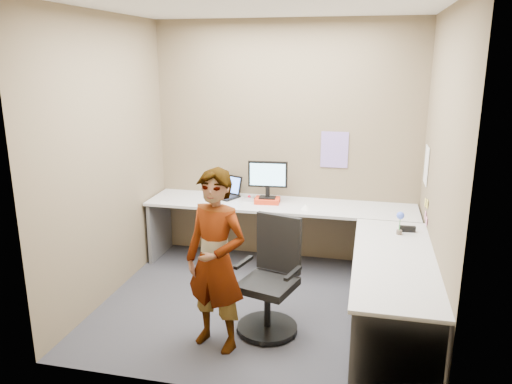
% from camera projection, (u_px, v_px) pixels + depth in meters
% --- Properties ---
extents(ground, '(3.00, 3.00, 0.00)m').
position_uv_depth(ground, '(261.00, 305.00, 4.77)').
color(ground, '#29292F').
rests_on(ground, ground).
extents(wall_back, '(3.00, 0.00, 3.00)m').
position_uv_depth(wall_back, '(286.00, 143.00, 5.63)').
color(wall_back, brown).
rests_on(wall_back, ground).
extents(wall_right, '(0.00, 2.70, 2.70)m').
position_uv_depth(wall_right, '(440.00, 176.00, 4.09)').
color(wall_right, brown).
rests_on(wall_right, ground).
extents(wall_left, '(0.00, 2.70, 2.70)m').
position_uv_depth(wall_left, '(107.00, 160.00, 4.74)').
color(wall_left, brown).
rests_on(wall_left, ground).
extents(ceiling, '(3.00, 3.00, 0.00)m').
position_uv_depth(ceiling, '(262.00, 5.00, 4.06)').
color(ceiling, white).
rests_on(ceiling, wall_back).
extents(desk, '(2.98, 2.58, 0.73)m').
position_uv_depth(desk, '(313.00, 237.00, 4.88)').
color(desk, '#AFAFAF').
rests_on(desk, ground).
extents(paper_ream, '(0.29, 0.22, 0.05)m').
position_uv_depth(paper_ream, '(267.00, 200.00, 5.52)').
color(paper_ream, red).
rests_on(paper_ream, desk).
extents(monitor, '(0.43, 0.14, 0.41)m').
position_uv_depth(monitor, '(268.00, 176.00, 5.46)').
color(monitor, black).
rests_on(monitor, paper_ream).
extents(laptop, '(0.42, 0.39, 0.24)m').
position_uv_depth(laptop, '(226.00, 191.00, 5.77)').
color(laptop, black).
rests_on(laptop, desk).
extents(trackball_mouse, '(0.12, 0.08, 0.07)m').
position_uv_depth(trackball_mouse, '(249.00, 199.00, 5.59)').
color(trackball_mouse, '#B7B7BC').
rests_on(trackball_mouse, desk).
extents(origami, '(0.10, 0.10, 0.06)m').
position_uv_depth(origami, '(305.00, 207.00, 5.28)').
color(origami, white).
rests_on(origami, desk).
extents(stapler, '(0.15, 0.04, 0.05)m').
position_uv_depth(stapler, '(407.00, 229.00, 4.61)').
color(stapler, black).
rests_on(stapler, desk).
extents(flower, '(0.07, 0.07, 0.22)m').
position_uv_depth(flower, '(400.00, 219.00, 4.51)').
color(flower, brown).
rests_on(flower, desk).
extents(calendar_purple, '(0.30, 0.01, 0.40)m').
position_uv_depth(calendar_purple, '(334.00, 150.00, 5.52)').
color(calendar_purple, '#846BB7').
rests_on(calendar_purple, wall_back).
extents(calendar_white, '(0.01, 0.28, 0.38)m').
position_uv_depth(calendar_white, '(426.00, 165.00, 4.96)').
color(calendar_white, white).
rests_on(calendar_white, wall_right).
extents(sticky_note_a, '(0.01, 0.07, 0.07)m').
position_uv_depth(sticky_note_a, '(427.00, 204.00, 4.71)').
color(sticky_note_a, '#F2E059').
rests_on(sticky_note_a, wall_right).
extents(sticky_note_b, '(0.01, 0.07, 0.07)m').
position_uv_depth(sticky_note_b, '(425.00, 215.00, 4.79)').
color(sticky_note_b, pink).
rests_on(sticky_note_b, wall_right).
extents(sticky_note_c, '(0.01, 0.07, 0.07)m').
position_uv_depth(sticky_note_c, '(426.00, 221.00, 4.69)').
color(sticky_note_c, pink).
rests_on(sticky_note_c, wall_right).
extents(sticky_note_d, '(0.01, 0.07, 0.07)m').
position_uv_depth(sticky_note_d, '(425.00, 203.00, 4.86)').
color(sticky_note_d, '#F2E059').
rests_on(sticky_note_d, wall_right).
extents(office_chair, '(0.56, 0.54, 0.98)m').
position_uv_depth(office_chair, '(271.00, 286.00, 4.26)').
color(office_chair, black).
rests_on(office_chair, ground).
extents(person, '(0.62, 0.50, 1.48)m').
position_uv_depth(person, '(216.00, 261.00, 3.93)').
color(person, '#999399').
rests_on(person, ground).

